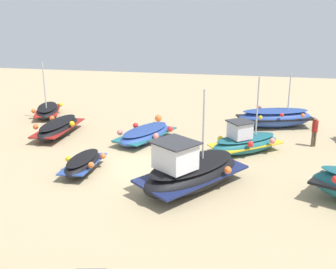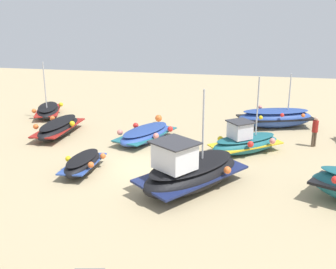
% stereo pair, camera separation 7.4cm
% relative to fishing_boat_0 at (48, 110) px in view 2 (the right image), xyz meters
% --- Properties ---
extents(ground_plane, '(55.34, 55.34, 0.00)m').
position_rel_fishing_boat_0_xyz_m(ground_plane, '(-8.90, 8.07, -0.41)').
color(ground_plane, tan).
extents(fishing_boat_0, '(2.71, 3.98, 3.90)m').
position_rel_fishing_boat_0_xyz_m(fishing_boat_0, '(0.00, 0.00, 0.00)').
color(fishing_boat_0, black).
rests_on(fishing_boat_0, ground_plane).
extents(fishing_boat_1, '(2.15, 4.44, 0.96)m').
position_rel_fishing_boat_0_xyz_m(fishing_boat_1, '(-2.67, 3.99, 0.07)').
color(fishing_boat_1, black).
rests_on(fishing_boat_1, ground_plane).
extents(fishing_boat_2, '(4.13, 3.67, 4.08)m').
position_rel_fishing_boat_0_xyz_m(fishing_boat_2, '(-13.79, 4.95, 0.20)').
color(fishing_boat_2, '#1E6670').
rests_on(fishing_boat_2, ground_plane).
extents(fishing_boat_5, '(3.17, 4.55, 0.87)m').
position_rel_fishing_boat_0_xyz_m(fishing_boat_5, '(-8.10, 4.06, 0.01)').
color(fishing_boat_5, '#2D4C9E').
rests_on(fishing_boat_5, ground_plane).
extents(fishing_boat_6, '(5.22, 3.38, 3.49)m').
position_rel_fishing_boat_0_xyz_m(fishing_boat_6, '(-15.59, -0.35, 0.22)').
color(fishing_boat_6, '#2D4C9E').
rests_on(fishing_boat_6, ground_plane).
extents(fishing_boat_7, '(1.78, 3.11, 0.88)m').
position_rel_fishing_boat_0_xyz_m(fishing_boat_7, '(-6.31, 9.12, 0.02)').
color(fishing_boat_7, black).
rests_on(fishing_boat_7, ground_plane).
extents(fishing_boat_8, '(4.87, 5.56, 4.34)m').
position_rel_fishing_boat_0_xyz_m(fishing_boat_8, '(-11.57, 9.98, 0.39)').
color(fishing_boat_8, black).
rests_on(fishing_boat_8, ground_plane).
extents(person_walking, '(0.32, 0.32, 1.72)m').
position_rel_fishing_boat_0_xyz_m(person_walking, '(-17.54, 3.17, 0.58)').
color(person_walking, brown).
rests_on(person_walking, ground_plane).
extents(mooring_buoy_1, '(0.46, 0.46, 0.57)m').
position_rel_fishing_boat_0_xyz_m(mooring_buoy_1, '(-8.04, 0.27, -0.07)').
color(mooring_buoy_1, '#3F3F42').
rests_on(mooring_buoy_1, ground_plane).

